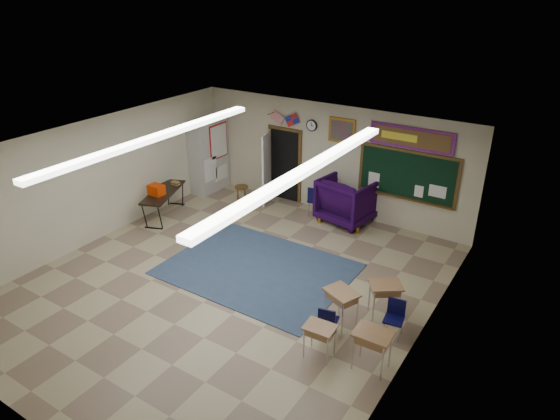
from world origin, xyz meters
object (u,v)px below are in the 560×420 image
Objects in this scene: student_desk_front_left at (341,306)px; folding_table at (164,203)px; wingback_armchair at (348,200)px; wooden_stool at (242,197)px; student_desk_front_right at (385,298)px.

folding_table is at bearing -171.77° from student_desk_front_left.
wingback_armchair reaches higher than wooden_stool.
folding_table is 2.86× the size of wooden_stool.
wingback_armchair reaches higher than folding_table.
student_desk_front_right is at bearing -29.43° from folding_table.
folding_table is 2.15m from wooden_stool.
student_desk_front_left is 5.71m from wooden_stool.
wooden_stool is at bearing 168.69° from student_desk_front_left.
wooden_stool is at bearing 26.64° from folding_table.
student_desk_front_left reaches higher than wooden_stool.
wingback_armchair is 4.48m from student_desk_front_left.
wingback_armchair is 0.72× the size of folding_table.
student_desk_front_left is 6.36m from folding_table.
wingback_armchair is 2.06× the size of wooden_stool.
student_desk_front_left is at bearing -166.98° from student_desk_front_right.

